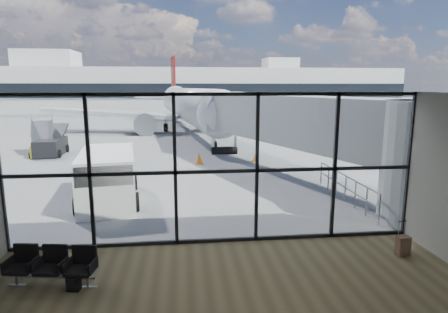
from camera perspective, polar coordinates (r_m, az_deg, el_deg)
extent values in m
plane|color=slate|center=(50.88, -5.22, 5.31)|extent=(220.00, 220.00, 0.00)
cube|color=silver|center=(6.72, 1.89, 9.34)|extent=(12.00, 8.00, 0.02)
cube|color=white|center=(10.96, -1.16, -2.04)|extent=(12.00, 0.04, 4.50)
cube|color=black|center=(11.64, -1.11, -12.62)|extent=(12.00, 0.12, 0.10)
cube|color=black|center=(10.97, -1.15, -2.29)|extent=(12.00, 0.12, 0.10)
cube|color=black|center=(10.70, -1.20, 9.48)|extent=(12.00, 0.12, 0.10)
cube|color=black|center=(12.03, -30.97, -2.43)|extent=(0.10, 0.12, 4.50)
cube|color=black|center=(11.24, -19.78, -2.36)|extent=(0.10, 0.12, 4.50)
cube|color=black|center=(10.92, -7.44, -2.17)|extent=(0.10, 0.12, 4.50)
cube|color=black|center=(11.13, 5.01, -1.88)|extent=(0.10, 0.12, 4.50)
cube|color=black|center=(11.83, 16.49, -1.54)|extent=(0.10, 0.12, 4.50)
cube|color=black|center=(12.95, 26.34, -1.19)|extent=(0.10, 0.12, 4.50)
cylinder|color=#929597|center=(14.45, 28.19, -0.83)|extent=(2.80, 2.80, 4.20)
cube|color=#929597|center=(19.52, 10.15, 5.59)|extent=(7.45, 14.81, 2.40)
cube|color=#929597|center=(25.87, 0.05, 6.94)|extent=(2.60, 2.20, 2.60)
cylinder|color=gray|center=(26.01, -1.71, 2.30)|extent=(0.20, 0.20, 1.80)
cylinder|color=gray|center=(26.18, 1.79, 2.36)|extent=(0.20, 0.20, 1.80)
cylinder|color=black|center=(26.18, 0.05, 0.92)|extent=(1.80, 0.56, 0.56)
cylinder|color=gray|center=(13.82, 22.57, -7.49)|extent=(0.06, 0.06, 1.10)
cylinder|color=gray|center=(14.57, 20.87, -6.45)|extent=(0.06, 0.06, 1.10)
cylinder|color=gray|center=(15.34, 19.35, -5.51)|extent=(0.06, 0.06, 1.10)
cylinder|color=gray|center=(16.13, 17.98, -4.65)|extent=(0.06, 0.06, 1.10)
cylinder|color=gray|center=(16.92, 16.74, -3.88)|extent=(0.06, 0.06, 1.10)
cylinder|color=gray|center=(17.73, 15.61, -3.17)|extent=(0.06, 0.06, 1.10)
cylinder|color=gray|center=(18.54, 14.58, -2.52)|extent=(0.06, 0.06, 1.10)
cylinder|color=gray|center=(16.00, 18.08, -2.82)|extent=(0.06, 5.40, 0.06)
cylinder|color=gray|center=(16.11, 17.99, -4.48)|extent=(0.06, 5.40, 0.06)
cube|color=#B1B0AC|center=(72.66, -5.64, 10.03)|extent=(80.00, 12.00, 8.00)
cube|color=black|center=(66.56, -5.57, 9.98)|extent=(80.00, 0.20, 2.40)
cube|color=#B1B0AC|center=(76.68, -25.28, 13.24)|extent=(10.00, 8.00, 3.00)
cube|color=#B1B0AC|center=(75.21, 8.55, 13.79)|extent=(6.00, 6.00, 2.00)
cylinder|color=#382619|center=(88.70, -27.74, 7.49)|extent=(0.50, 0.50, 3.42)
sphere|color=black|center=(88.66, -27.97, 10.18)|extent=(6.27, 6.27, 6.27)
cylinder|color=#382619|center=(86.72, -23.99, 7.51)|extent=(0.50, 0.50, 2.70)
sphere|color=black|center=(86.66, -24.16, 9.68)|extent=(4.95, 4.95, 4.95)
cylinder|color=#382619|center=(85.11, -20.12, 7.85)|extent=(0.50, 0.50, 3.06)
sphere|color=black|center=(85.05, -20.28, 10.37)|extent=(5.61, 5.61, 5.61)
cylinder|color=#382619|center=(83.89, -16.11, 8.17)|extent=(0.50, 0.50, 3.42)
sphere|color=black|center=(83.85, -16.25, 11.03)|extent=(6.27, 6.27, 6.27)
cube|color=gray|center=(10.11, -24.81, -16.30)|extent=(2.09, 0.41, 0.04)
cube|color=black|center=(10.37, -28.53, -14.82)|extent=(0.67, 0.64, 0.08)
cube|color=black|center=(10.48, -27.88, -13.00)|extent=(0.60, 0.16, 0.53)
cube|color=black|center=(10.03, -24.89, -15.37)|extent=(0.67, 0.64, 0.08)
cube|color=black|center=(10.14, -24.29, -13.48)|extent=(0.60, 0.16, 0.53)
cube|color=black|center=(9.73, -21.00, -15.90)|extent=(0.67, 0.64, 0.08)
cube|color=black|center=(9.84, -20.45, -13.94)|extent=(0.60, 0.16, 0.53)
cylinder|color=gray|center=(10.57, -29.07, -16.19)|extent=(0.06, 0.06, 0.24)
cylinder|color=gray|center=(9.81, -20.07, -17.58)|extent=(0.06, 0.06, 0.24)
cube|color=black|center=(9.74, -21.95, -17.36)|extent=(0.33, 0.25, 0.41)
cube|color=black|center=(9.66, -22.27, -17.65)|extent=(0.25, 0.11, 0.28)
cylinder|color=black|center=(9.72, -21.76, -16.07)|extent=(0.29, 0.13, 0.07)
cube|color=brown|center=(11.79, 25.61, -12.17)|extent=(0.39, 0.28, 0.54)
cube|color=brown|center=(11.71, 26.01, -12.37)|extent=(0.30, 0.09, 0.40)
cylinder|color=gray|center=(11.64, 25.09, -9.99)|extent=(0.02, 0.02, 0.45)
cylinder|color=gray|center=(11.76, 25.85, -9.83)|extent=(0.02, 0.02, 0.45)
cube|color=black|center=(11.63, 25.56, -8.88)|extent=(0.24, 0.07, 0.02)
cylinder|color=black|center=(11.90, 24.81, -13.27)|extent=(0.04, 0.06, 0.06)
cylinder|color=black|center=(12.02, 25.56, -13.08)|extent=(0.04, 0.06, 0.06)
cylinder|color=silver|center=(39.65, -5.15, 7.84)|extent=(6.94, 27.97, 3.42)
sphere|color=silver|center=(26.03, -0.56, 6.47)|extent=(3.42, 3.42, 3.42)
cone|color=silver|center=(55.69, -7.67, 8.86)|extent=(4.10, 5.94, 3.42)
cube|color=black|center=(26.54, -0.83, 7.55)|extent=(2.16, 1.36, 0.46)
cube|color=silver|center=(40.23, -16.54, 6.37)|extent=(14.22, 5.66, 1.10)
cylinder|color=black|center=(38.43, -12.04, 5.01)|extent=(2.33, 3.37, 1.94)
cube|color=silver|center=(55.00, -10.72, 8.84)|extent=(5.21, 2.07, 0.17)
cube|color=silver|center=(42.47, 5.31, 6.96)|extent=(13.89, 8.78, 1.10)
cylinder|color=black|center=(39.87, 1.98, 5.43)|extent=(2.33, 3.37, 1.94)
cube|color=silver|center=(55.62, -4.55, 9.01)|extent=(5.35, 3.26, 0.17)
cube|color=maroon|center=(55.69, -7.75, 12.00)|extent=(0.72, 3.52, 5.55)
cylinder|color=gray|center=(28.06, -1.41, 2.39)|extent=(0.19, 0.19, 1.30)
cylinder|color=black|center=(28.10, -1.40, 1.74)|extent=(0.31, 0.67, 0.65)
cylinder|color=black|center=(39.99, -8.87, 4.39)|extent=(0.53, 0.93, 0.89)
cylinder|color=black|center=(40.75, -1.57, 4.63)|extent=(0.53, 0.93, 0.89)
cube|color=white|center=(16.00, -17.24, -2.94)|extent=(2.71, 5.00, 2.07)
cube|color=black|center=(14.17, -17.69, -2.32)|extent=(2.12, 1.50, 0.72)
cylinder|color=black|center=(14.78, -21.41, -7.01)|extent=(0.36, 0.75, 0.72)
cylinder|color=black|center=(14.65, -13.31, -6.70)|extent=(0.36, 0.75, 0.72)
cylinder|color=black|center=(17.75, -20.23, -4.04)|extent=(0.36, 0.75, 0.72)
cylinder|color=black|center=(17.65, -13.53, -3.76)|extent=(0.36, 0.75, 0.72)
cube|color=black|center=(28.32, -24.85, 1.38)|extent=(1.70, 3.33, 1.09)
cube|color=black|center=(29.47, -24.32, 3.35)|extent=(1.45, 2.77, 1.12)
cylinder|color=black|center=(27.56, -26.91, 0.30)|extent=(0.25, 0.55, 0.54)
cylinder|color=black|center=(27.14, -23.85, 0.40)|extent=(0.25, 0.55, 0.54)
cylinder|color=black|center=(29.61, -25.68, 1.04)|extent=(0.25, 0.55, 0.54)
cylinder|color=black|center=(29.22, -22.82, 1.14)|extent=(0.25, 0.55, 0.54)
cube|color=yellow|center=(28.43, -25.77, 1.01)|extent=(2.27, 3.03, 0.77)
cube|color=gray|center=(29.05, -25.90, 3.39)|extent=(1.94, 2.49, 1.43)
cylinder|color=black|center=(27.56, -27.40, 0.13)|extent=(0.31, 0.46, 0.42)
cylinder|color=black|center=(27.49, -24.20, 0.37)|extent=(0.31, 0.46, 0.42)
cylinder|color=black|center=(29.46, -27.17, 0.76)|extent=(0.31, 0.46, 0.42)
cylinder|color=black|center=(29.39, -24.18, 0.98)|extent=(0.31, 0.46, 0.42)
cube|color=orange|center=(23.01, -3.81, -1.04)|extent=(0.46, 0.46, 0.03)
cone|color=orange|center=(22.95, -3.82, -0.27)|extent=(0.44, 0.44, 0.66)
cube|color=orange|center=(23.70, 4.77, -0.72)|extent=(0.39, 0.39, 0.03)
cone|color=orange|center=(23.65, 4.78, -0.08)|extent=(0.38, 0.38, 0.56)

